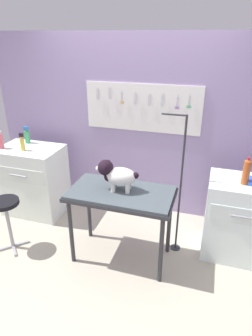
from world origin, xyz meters
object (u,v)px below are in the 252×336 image
(dog, at_px, (116,175))
(soda_bottle, at_px, (246,172))
(counter_left, at_px, (34,180))
(grooming_arm, at_px, (179,193))
(grooming_table, at_px, (121,199))
(stool, at_px, (6,211))
(shampoo_bottle, at_px, (27,136))
(cabinet_right, at_px, (237,219))

(dog, bearing_deg, soda_bottle, 16.93)
(dog, xyz_separation_m, counter_left, (-1.37, 0.53, -0.53))
(grooming_arm, bearing_deg, grooming_table, -150.58)
(grooming_table, distance_m, stool, 1.30)
(grooming_arm, height_order, counter_left, grooming_arm)
(shampoo_bottle, height_order, soda_bottle, soda_bottle)
(grooming_table, relative_size, counter_left, 1.15)
(cabinet_right, height_order, shampoo_bottle, shampoo_bottle)
(shampoo_bottle, xyz_separation_m, soda_bottle, (2.72, -0.33, 0.01))
(shampoo_bottle, bearing_deg, stool, -72.44)
(stool, relative_size, soda_bottle, 2.19)
(stool, bearing_deg, grooming_arm, 16.89)
(cabinet_right, relative_size, soda_bottle, 3.16)
(stool, xyz_separation_m, soda_bottle, (2.42, 0.62, 0.53))
(dog, xyz_separation_m, shampoo_bottle, (-1.50, 0.70, 0.03))
(grooming_table, height_order, counter_left, counter_left)
(grooming_table, height_order, cabinet_right, cabinet_right)
(counter_left, distance_m, soda_bottle, 2.66)
(shampoo_bottle, bearing_deg, soda_bottle, -6.86)
(grooming_arm, relative_size, soda_bottle, 5.54)
(cabinet_right, xyz_separation_m, soda_bottle, (-0.01, -0.05, 0.58))
(cabinet_right, height_order, soda_bottle, soda_bottle)
(dog, height_order, stool, dog)
(dog, relative_size, soda_bottle, 1.54)
(cabinet_right, xyz_separation_m, shampoo_bottle, (-2.73, 0.28, 0.58))
(grooming_arm, relative_size, cabinet_right, 1.75)
(grooming_table, height_order, dog, dog)
(counter_left, height_order, cabinet_right, counter_left)
(grooming_table, height_order, stool, grooming_table)
(counter_left, distance_m, shampoo_bottle, 0.60)
(counter_left, bearing_deg, dog, -21.12)
(stool, bearing_deg, grooming_table, 10.76)
(grooming_arm, xyz_separation_m, soda_bottle, (0.62, 0.08, 0.30))
(counter_left, distance_m, cabinet_right, 2.60)
(counter_left, xyz_separation_m, soda_bottle, (2.59, -0.16, 0.57))
(dog, distance_m, stool, 1.32)
(grooming_table, xyz_separation_m, grooming_arm, (0.55, 0.31, -0.01))
(grooming_arm, bearing_deg, shampoo_bottle, 169.07)
(cabinet_right, relative_size, shampoo_bottle, 4.00)
(grooming_arm, xyz_separation_m, dog, (-0.60, -0.29, 0.26))
(soda_bottle, bearing_deg, cabinet_right, 81.43)
(grooming_table, xyz_separation_m, counter_left, (-1.43, 0.54, -0.27))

